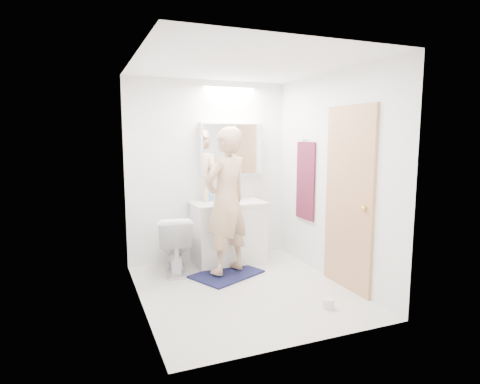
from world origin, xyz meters
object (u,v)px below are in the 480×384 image
toilet (175,244)px  vanity_cabinet (228,234)px  person (226,201)px  medicine_cabinet (232,149)px  toilet_paper_roll (328,303)px  toothbrush_cup (239,196)px  soap_bottle_b (210,194)px  soap_bottle_a (206,194)px

toilet → vanity_cabinet: bearing=-161.2°
vanity_cabinet → person: person is taller
medicine_cabinet → toilet: 1.47m
toilet → toilet_paper_roll: toilet is taller
toothbrush_cup → toilet_paper_roll: (0.20, -1.88, -0.81)m
soap_bottle_b → toothbrush_cup: bearing=-2.9°
toothbrush_cup → toilet_paper_roll: bearing=-83.9°
soap_bottle_b → toilet_paper_roll: bearing=-72.5°
toilet → toilet_paper_roll: size_ratio=6.54×
soap_bottle_a → toilet_paper_roll: size_ratio=1.86×
soap_bottle_a → toilet: bearing=-151.5°
medicine_cabinet → person: 0.94m
vanity_cabinet → toilet_paper_roll: bearing=-76.5°
toilet → soap_bottle_a: soap_bottle_a is taller
vanity_cabinet → toilet: vanity_cabinet is taller
vanity_cabinet → toothbrush_cup: bearing=37.2°
toilet → soap_bottle_a: bearing=-141.5°
person → toilet_paper_roll: (0.60, -1.26, -0.86)m
person → soap_bottle_b: bearing=-115.4°
person → soap_bottle_b: (0.00, 0.64, -0.00)m
vanity_cabinet → soap_bottle_b: size_ratio=5.01×
vanity_cabinet → soap_bottle_a: soap_bottle_a is taller
toilet → soap_bottle_a: size_ratio=3.52×
soap_bottle_b → medicine_cabinet: bearing=5.4°
vanity_cabinet → toothbrush_cup: 0.54m
toilet → toothbrush_cup: size_ratio=8.07×
soap_bottle_a → toilet_paper_roll: soap_bottle_a is taller
person → toilet: bearing=-56.4°
medicine_cabinet → toothbrush_cup: 0.65m
toilet → person: person is taller
soap_bottle_a → person: bearing=-83.7°
toilet → soap_bottle_a: 0.79m
soap_bottle_a → toilet_paper_roll: 2.17m
soap_bottle_b → toothbrush_cup: (0.40, -0.02, -0.05)m
toilet_paper_roll → soap_bottle_a: bearing=109.7°
medicine_cabinet → soap_bottle_b: bearing=-174.6°
toilet → toilet_paper_roll: bearing=135.9°
vanity_cabinet → soap_bottle_a: bearing=149.7°
vanity_cabinet → toilet_paper_roll: size_ratio=8.18×
toothbrush_cup → soap_bottle_b: bearing=177.1°
person → toilet_paper_roll: size_ratio=15.75×
toilet_paper_roll → toothbrush_cup: bearing=96.1°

